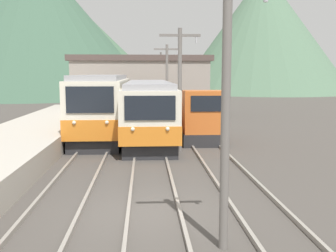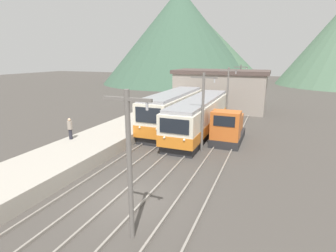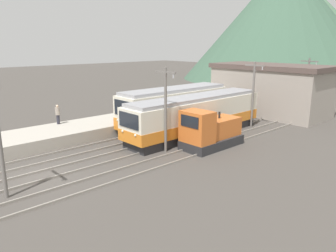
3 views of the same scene
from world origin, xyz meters
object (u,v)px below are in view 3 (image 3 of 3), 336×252
Objects in this scene: shunting_locomotive at (210,132)px; catenary_mast_far at (253,92)px; commuter_train_center at (196,117)px; commuter_train_left at (175,110)px; catenary_mast_distant at (307,82)px; person_on_platform at (58,114)px; catenary_mast_mid at (166,106)px.

shunting_locomotive is 8.27m from catenary_mast_far.
commuter_train_center is 2.82× the size of shunting_locomotive.
commuter_train_left is 1.89× the size of catenary_mast_distant.
commuter_train_center is at bearing 47.19° from person_on_platform.
person_on_platform is at bearing -110.30° from catenary_mast_distant.
commuter_train_center is at bearing -2.87° from commuter_train_left.
catenary_mast_far is (4.31, 5.97, 1.59)m from commuter_train_left.
catenary_mast_far reaches higher than commuter_train_center.
catenary_mast_far is at bearing 76.13° from commuter_train_center.
catenary_mast_distant is at bearing 90.00° from catenary_mast_far.
catenary_mast_distant is at bearing 90.00° from catenary_mast_mid.
catenary_mast_far reaches higher than person_on_platform.
shunting_locomotive reaches higher than person_on_platform.
catenary_mast_distant reaches higher than commuter_train_center.
commuter_train_center is at bearing 149.97° from shunting_locomotive.
catenary_mast_far is at bearing 90.00° from catenary_mast_mid.
catenary_mast_mid reaches higher than commuter_train_left.
catenary_mast_mid is 3.64× the size of person_on_platform.
commuter_train_left reaches higher than commuter_train_center.
shunting_locomotive is 0.83× the size of catenary_mast_mid.
catenary_mast_distant is at bearing 69.70° from person_on_platform.
commuter_train_left is at bearing -104.26° from catenary_mast_distant.
commuter_train_left is at bearing 130.67° from catenary_mast_mid.
catenary_mast_mid is 10.35m from person_on_platform.
catenary_mast_distant is (1.51, 17.10, 1.75)m from commuter_train_center.
catenary_mast_far and catenary_mast_distant have the same top height.
catenary_mast_mid is at bearing -115.40° from shunting_locomotive.
commuter_train_center is at bearing -95.04° from catenary_mast_distant.
commuter_train_center is 2.33× the size of catenary_mast_mid.
catenary_mast_far is (-1.49, 7.85, 2.15)m from shunting_locomotive.
catenary_mast_far reaches higher than commuter_train_left.
catenary_mast_far is 1.00× the size of catenary_mast_distant.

